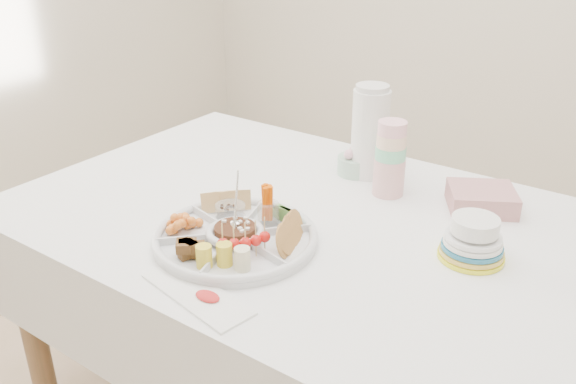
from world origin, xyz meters
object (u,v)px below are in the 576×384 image
Objects in this scene: dining_table at (303,332)px; plate_stack at (473,240)px; party_tray at (235,235)px; thermos at (370,130)px.

dining_table is 10.23× the size of plate_stack.
thermos is at bearing 83.89° from party_tray.
dining_table is 4.00× the size of party_tray.
thermos is 0.51m from plate_stack.
thermos is (0.01, 0.32, 0.52)m from dining_table.
party_tray is (-0.05, -0.22, 0.40)m from dining_table.
plate_stack is at bearing 5.04° from dining_table.
plate_stack is (0.43, 0.04, 0.43)m from dining_table.
dining_table is at bearing 78.00° from party_tray.
dining_table is at bearing -174.96° from plate_stack.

